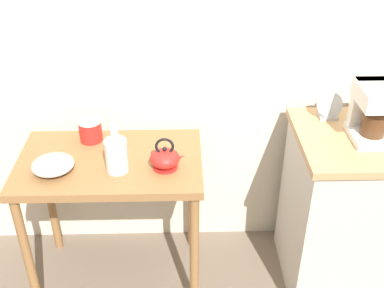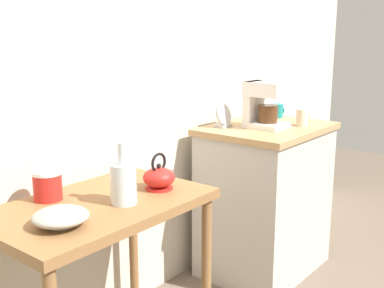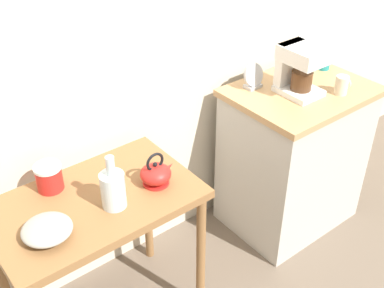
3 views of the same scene
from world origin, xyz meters
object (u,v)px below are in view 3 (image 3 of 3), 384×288
(glass_carafe_vase, at_px, (113,189))
(mug_dark_teal, at_px, (324,62))
(teakettle, at_px, (156,174))
(coffee_maker, at_px, (298,67))
(bowl_stoneware, at_px, (47,230))
(table_clock, at_px, (253,77))
(canister_enamel, at_px, (49,177))
(mug_small_cream, at_px, (342,85))

(glass_carafe_vase, relative_size, mug_dark_teal, 2.76)
(teakettle, bearing_deg, glass_carafe_vase, -176.17)
(coffee_maker, bearing_deg, bowl_stoneware, -177.15)
(bowl_stoneware, height_order, table_clock, table_clock)
(teakettle, height_order, table_clock, table_clock)
(glass_carafe_vase, distance_m, canister_enamel, 0.31)
(canister_enamel, bearing_deg, mug_dark_teal, -3.33)
(teakettle, xyz_separation_m, mug_small_cream, (1.11, -0.10, 0.12))
(teakettle, bearing_deg, table_clock, 16.35)
(glass_carafe_vase, xyz_separation_m, coffee_maker, (1.15, 0.07, 0.18))
(teakettle, relative_size, coffee_maker, 0.64)
(glass_carafe_vase, relative_size, mug_small_cream, 2.46)
(table_clock, bearing_deg, canister_enamel, 179.19)
(teakettle, height_order, glass_carafe_vase, glass_carafe_vase)
(table_clock, bearing_deg, mug_dark_teal, -9.33)
(canister_enamel, height_order, coffee_maker, coffee_maker)
(mug_small_cream, relative_size, table_clock, 0.72)
(mug_small_cream, bearing_deg, glass_carafe_vase, 176.34)
(glass_carafe_vase, distance_m, mug_dark_teal, 1.51)
(glass_carafe_vase, bearing_deg, mug_small_cream, -3.66)
(coffee_maker, relative_size, mug_small_cream, 2.65)
(canister_enamel, xyz_separation_m, mug_small_cream, (1.49, -0.35, 0.11))
(mug_dark_teal, distance_m, mug_small_cream, 0.30)
(teakettle, bearing_deg, mug_small_cream, -5.13)
(canister_enamel, height_order, mug_dark_teal, mug_dark_teal)
(teakettle, relative_size, mug_small_cream, 1.69)
(glass_carafe_vase, xyz_separation_m, table_clock, (1.01, 0.25, 0.09))
(bowl_stoneware, distance_m, glass_carafe_vase, 0.30)
(teakettle, height_order, canister_enamel, teakettle)
(glass_carafe_vase, bearing_deg, table_clock, 13.74)
(glass_carafe_vase, relative_size, canister_enamel, 2.03)
(bowl_stoneware, bearing_deg, teakettle, 1.54)
(canister_enamel, bearing_deg, glass_carafe_vase, -58.97)
(glass_carafe_vase, distance_m, coffee_maker, 1.17)
(glass_carafe_vase, bearing_deg, teakettle, 3.83)
(canister_enamel, height_order, table_clock, table_clock)
(mug_dark_teal, xyz_separation_m, table_clock, (-0.49, 0.08, 0.02))
(glass_carafe_vase, height_order, canister_enamel, glass_carafe_vase)
(mug_dark_teal, bearing_deg, teakettle, -173.19)
(mug_small_cream, height_order, table_clock, table_clock)
(bowl_stoneware, distance_m, table_clock, 1.33)
(teakettle, bearing_deg, canister_enamel, 146.51)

